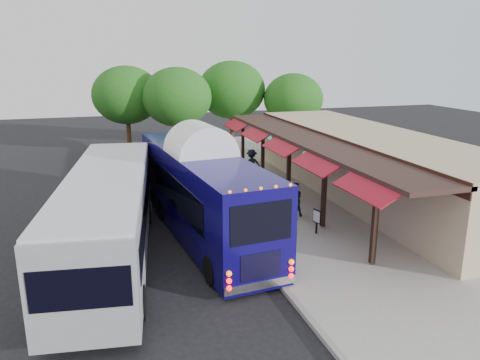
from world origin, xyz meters
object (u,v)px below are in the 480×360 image
object	(u,v)px
ped_d	(252,164)
coach_bus	(201,188)
ped_c	(287,210)
sign_board	(317,218)
city_bus	(108,213)
ped_a	(247,209)
ped_b	(294,199)

from	to	relation	value
ped_d	coach_bus	bearing A→B (deg)	59.30
ped_c	sign_board	bearing A→B (deg)	135.84
city_bus	ped_a	distance (m)	6.32
coach_bus	ped_d	distance (m)	9.22
ped_c	ped_d	bearing A→B (deg)	-104.47
coach_bus	city_bus	bearing A→B (deg)	-163.30
coach_bus	ped_b	distance (m)	4.81
city_bus	ped_a	world-z (taller)	city_bus
city_bus	sign_board	bearing A→B (deg)	6.47
city_bus	sign_board	distance (m)	8.61
ped_a	ped_c	bearing A→B (deg)	-59.50
ped_a	ped_b	distance (m)	2.60
city_bus	ped_a	xyz separation A→B (m)	(6.02, 1.67, -0.94)
ped_c	ped_d	xyz separation A→B (m)	(1.27, 8.74, 0.01)
ped_b	ped_c	bearing A→B (deg)	67.29
city_bus	ped_d	distance (m)	12.88
ped_a	sign_board	size ratio (longest dim) A/B	1.48
coach_bus	ped_a	bearing A→B (deg)	-4.21
ped_a	sign_board	bearing A→B (deg)	-61.06
ped_c	sign_board	xyz separation A→B (m)	(1.05, -0.82, -0.19)
city_bus	ped_c	size ratio (longest dim) A/B	7.03
city_bus	ped_b	xyz separation A→B (m)	(8.56, 2.26, -0.91)
ped_c	ped_d	world-z (taller)	ped_d
ped_b	ped_c	world-z (taller)	ped_c
city_bus	ped_a	bearing A→B (deg)	23.07
coach_bus	ped_a	size ratio (longest dim) A/B	7.75
coach_bus	city_bus	world-z (taller)	coach_bus
ped_c	sign_board	distance (m)	1.35
ped_c	coach_bus	bearing A→B (deg)	-21.14
ped_c	ped_a	bearing A→B (deg)	-40.52
ped_d	sign_board	world-z (taller)	ped_d
city_bus	ped_b	distance (m)	8.90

